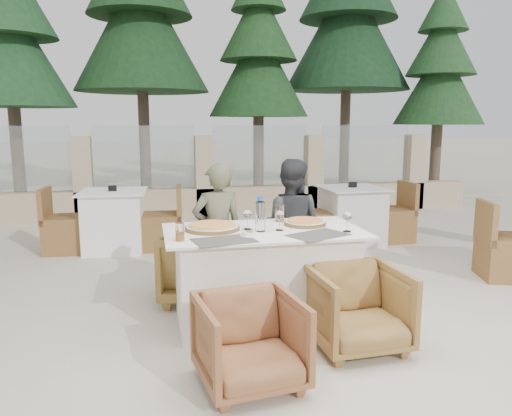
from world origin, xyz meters
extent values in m
plane|color=beige|center=(0.00, 0.00, 0.00)|extent=(80.00, 80.00, 0.00)
cube|color=beige|center=(0.00, 14.00, 0.01)|extent=(30.00, 16.00, 0.01)
cone|color=#204B27|center=(-3.50, 7.00, 2.75)|extent=(2.42, 2.42, 5.50)
cone|color=#193D1B|center=(-1.00, 7.50, 3.25)|extent=(2.86, 2.86, 6.50)
cone|color=#1D451E|center=(1.50, 7.20, 2.50)|extent=(2.20, 2.20, 5.00)
cone|color=#17391D|center=(3.80, 7.80, 3.40)|extent=(2.99, 2.99, 6.80)
cone|color=#224D24|center=(5.50, 6.50, 2.25)|extent=(1.98, 1.98, 4.50)
cube|color=#514C45|center=(-0.41, -0.28, 0.77)|extent=(0.50, 0.38, 0.00)
cube|color=#514C45|center=(0.34, -0.25, 0.77)|extent=(0.53, 0.46, 0.00)
cylinder|color=orange|center=(-0.44, 0.12, 0.80)|extent=(0.58, 0.58, 0.06)
cylinder|color=#DA481D|center=(0.35, 0.14, 0.79)|extent=(0.39, 0.39, 0.05)
cylinder|color=#9FB6D1|center=(-0.07, -0.02, 0.91)|extent=(0.10, 0.10, 0.28)
cylinder|color=orange|center=(-0.72, -0.20, 0.84)|extent=(0.09, 0.09, 0.13)
cylinder|color=orange|center=(0.18, 0.34, 0.85)|extent=(0.08, 0.08, 0.15)
imported|color=olive|center=(-0.47, 0.62, 0.33)|extent=(0.88, 0.90, 0.67)
imported|color=#9B6338|center=(0.40, 0.83, 0.31)|extent=(0.66, 0.68, 0.62)
imported|color=#935B35|center=(-0.35, -0.98, 0.29)|extent=(0.70, 0.71, 0.58)
imported|color=olive|center=(0.51, -0.62, 0.30)|extent=(0.67, 0.69, 0.60)
imported|color=#595941|center=(-0.34, 0.57, 0.64)|extent=(0.49, 0.35, 1.28)
imported|color=#323437|center=(0.37, 0.67, 0.65)|extent=(0.77, 0.70, 1.30)
camera|label=1|loc=(-0.93, -3.83, 1.64)|focal=35.00mm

